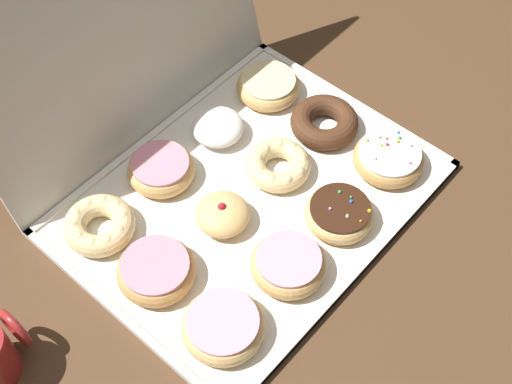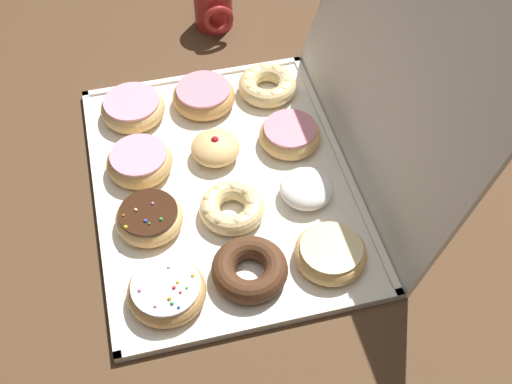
# 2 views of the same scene
# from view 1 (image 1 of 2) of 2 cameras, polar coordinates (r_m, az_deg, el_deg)

# --- Properties ---
(ground_plane) EXTENTS (3.00, 3.00, 0.00)m
(ground_plane) POSITION_cam_1_polar(r_m,az_deg,el_deg) (1.14, -0.53, -0.74)
(ground_plane) COLOR #4C331E
(donut_box) EXTENTS (0.57, 0.44, 0.01)m
(donut_box) POSITION_cam_1_polar(r_m,az_deg,el_deg) (1.14, -0.54, -0.58)
(donut_box) COLOR silver
(donut_box) RESTS_ON ground
(box_lid_open) EXTENTS (0.57, 0.12, 0.43)m
(box_lid_open) POSITION_cam_1_polar(r_m,az_deg,el_deg) (1.13, -11.46, 13.25)
(box_lid_open) COLOR silver
(box_lid_open) RESTS_ON ground
(pink_frosted_donut_0) EXTENTS (0.12, 0.12, 0.04)m
(pink_frosted_donut_0) POSITION_cam_1_polar(r_m,az_deg,el_deg) (1.00, -2.69, -10.81)
(pink_frosted_donut_0) COLOR #E5B770
(pink_frosted_donut_0) RESTS_ON donut_box
(pink_frosted_donut_1) EXTENTS (0.11, 0.11, 0.04)m
(pink_frosted_donut_1) POSITION_cam_1_polar(r_m,az_deg,el_deg) (1.05, 2.65, -5.87)
(pink_frosted_donut_1) COLOR tan
(pink_frosted_donut_1) RESTS_ON donut_box
(sprinkle_donut_2) EXTENTS (0.11, 0.11, 0.04)m
(sprinkle_donut_2) POSITION_cam_1_polar(r_m,az_deg,el_deg) (1.10, 6.78, -1.73)
(sprinkle_donut_2) COLOR #E5B770
(sprinkle_donut_2) RESTS_ON donut_box
(sprinkle_donut_3) EXTENTS (0.12, 0.12, 0.04)m
(sprinkle_donut_3) POSITION_cam_1_polar(r_m,az_deg,el_deg) (1.18, 10.71, 2.73)
(sprinkle_donut_3) COLOR tan
(sprinkle_donut_3) RESTS_ON donut_box
(pink_frosted_donut_4) EXTENTS (0.12, 0.12, 0.04)m
(pink_frosted_donut_4) POSITION_cam_1_polar(r_m,az_deg,el_deg) (1.05, -8.11, -6.32)
(pink_frosted_donut_4) COLOR tan
(pink_frosted_donut_4) RESTS_ON donut_box
(jelly_filled_donut_5) EXTENTS (0.09, 0.09, 0.05)m
(jelly_filled_donut_5) POSITION_cam_1_polar(r_m,az_deg,el_deg) (1.09, -2.64, -1.88)
(jelly_filled_donut_5) COLOR #E5B770
(jelly_filled_donut_5) RESTS_ON donut_box
(cruller_donut_6) EXTENTS (0.11, 0.11, 0.04)m
(cruller_donut_6) POSITION_cam_1_polar(r_m,az_deg,el_deg) (1.15, 1.94, 2.15)
(cruller_donut_6) COLOR #EACC8C
(cruller_donut_6) RESTS_ON donut_box
(chocolate_cake_ring_donut_7) EXTENTS (0.12, 0.12, 0.04)m
(chocolate_cake_ring_donut_7) POSITION_cam_1_polar(r_m,az_deg,el_deg) (1.22, 5.55, 5.67)
(chocolate_cake_ring_donut_7) COLOR #472816
(chocolate_cake_ring_donut_7) RESTS_ON donut_box
(cruller_donut_8) EXTENTS (0.11, 0.11, 0.04)m
(cruller_donut_8) POSITION_cam_1_polar(r_m,az_deg,el_deg) (1.11, -12.61, -2.62)
(cruller_donut_8) COLOR #EACC8C
(cruller_donut_8) RESTS_ON donut_box
(pink_frosted_donut_9) EXTENTS (0.11, 0.11, 0.04)m
(pink_frosted_donut_9) POSITION_cam_1_polar(r_m,az_deg,el_deg) (1.15, -7.71, 1.86)
(pink_frosted_donut_9) COLOR tan
(pink_frosted_donut_9) RESTS_ON donut_box
(powdered_filled_donut_10) EXTENTS (0.09, 0.09, 0.04)m
(powdered_filled_donut_10) POSITION_cam_1_polar(r_m,az_deg,el_deg) (1.20, -3.11, 5.29)
(powdered_filled_donut_10) COLOR white
(powdered_filled_donut_10) RESTS_ON donut_box
(glazed_ring_donut_11) EXTENTS (0.11, 0.11, 0.04)m
(glazed_ring_donut_11) POSITION_cam_1_polar(r_m,az_deg,el_deg) (1.27, 1.00, 8.60)
(glazed_ring_donut_11) COLOR tan
(glazed_ring_donut_11) RESTS_ON donut_box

